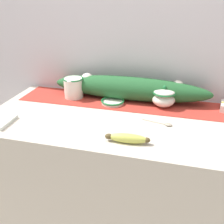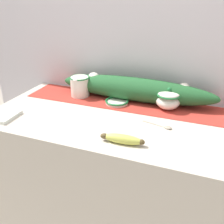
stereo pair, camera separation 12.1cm
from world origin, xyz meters
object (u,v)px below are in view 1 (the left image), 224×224
Objects in this scene: banana at (128,138)px; cream_pitcher at (74,87)px; spoon at (166,124)px; small_dish at (113,102)px; sugar_bowl at (164,97)px.

cream_pitcher is at bearing 134.70° from banana.
spoon is (0.56, -0.22, -0.06)m from cream_pitcher.
small_dish is 0.88× the size of spoon.
small_dish is at bearing 163.18° from spoon.
cream_pitcher is 0.72× the size of banana.
cream_pitcher is 1.08× the size of sugar_bowl.
small_dish is 0.41m from banana.
sugar_bowl is (0.53, -0.00, -0.01)m from cream_pitcher.
small_dish is (-0.28, -0.03, -0.04)m from sugar_bowl.
sugar_bowl is 0.29m from small_dish.
sugar_bowl is at bearing -0.14° from cream_pitcher.
cream_pitcher is 1.04× the size of small_dish.
sugar_bowl reaches higher than banana.
small_dish is at bearing 112.93° from banana.
banana reaches higher than spoon.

